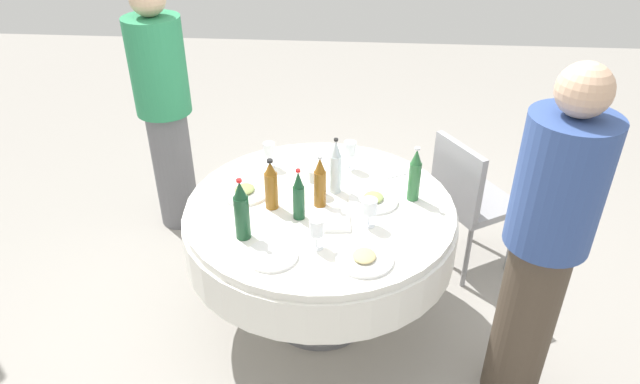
{
  "coord_description": "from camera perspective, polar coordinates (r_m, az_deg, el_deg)",
  "views": [
    {
      "loc": [
        -2.37,
        -0.18,
        2.3
      ],
      "look_at": [
        0.0,
        0.0,
        0.81
      ],
      "focal_mm": 32.17,
      "sensor_mm": 36.0,
      "label": 1
    }
  ],
  "objects": [
    {
      "name": "bottle_dark_green_west",
      "position": [
        2.57,
        -7.8,
        -1.88
      ],
      "size": [
        0.07,
        0.07,
        0.31
      ],
      "color": "#194728",
      "rests_on": "dining_table"
    },
    {
      "name": "bottle_amber_far",
      "position": [
        2.77,
        -4.89,
        0.63
      ],
      "size": [
        0.06,
        0.06,
        0.27
      ],
      "color": "#8C5619",
      "rests_on": "dining_table"
    },
    {
      "name": "bottle_amber_mid",
      "position": [
        2.77,
        0.04,
        0.92
      ],
      "size": [
        0.06,
        0.06,
        0.28
      ],
      "color": "#8C5619",
      "rests_on": "dining_table"
    },
    {
      "name": "plate_outer",
      "position": [
        2.87,
        5.34,
        -0.75
      ],
      "size": [
        0.25,
        0.25,
        0.04
      ],
      "color": "white",
      "rests_on": "dining_table"
    },
    {
      "name": "chair_front",
      "position": [
        3.44,
        14.47,
        -0.33
      ],
      "size": [
        0.55,
        0.55,
        0.87
      ],
      "rotation": [
        0.0,
        0.0,
        3.68
      ],
      "color": "#99999E",
      "rests_on": "ground_plane"
    },
    {
      "name": "plate_north",
      "position": [
        2.49,
        4.42,
        -6.59
      ],
      "size": [
        0.25,
        0.25,
        0.04
      ],
      "color": "white",
      "rests_on": "dining_table"
    },
    {
      "name": "plate_inner",
      "position": [
        2.51,
        -4.8,
        -6.31
      ],
      "size": [
        0.23,
        0.23,
        0.02
      ],
      "color": "white",
      "rests_on": "dining_table"
    },
    {
      "name": "folded_napkin",
      "position": [
        2.71,
        1.15,
        -2.81
      ],
      "size": [
        0.19,
        0.19,
        0.02
      ],
      "primitive_type": "cube",
      "rotation": [
        0.0,
        0.0,
        0.1
      ],
      "color": "white",
      "rests_on": "dining_table"
    },
    {
      "name": "bottle_dark_green_front",
      "position": [
        2.69,
        -2.14,
        -0.39
      ],
      "size": [
        0.06,
        0.06,
        0.27
      ],
      "color": "#194728",
      "rests_on": "dining_table"
    },
    {
      "name": "wine_glass_west",
      "position": [
        2.65,
        4.93,
        -1.57
      ],
      "size": [
        0.07,
        0.07,
        0.14
      ],
      "color": "white",
      "rests_on": "dining_table"
    },
    {
      "name": "bottle_green_left",
      "position": [
        2.86,
        9.41,
        1.63
      ],
      "size": [
        0.06,
        0.06,
        0.29
      ],
      "color": "#2D6B38",
      "rests_on": "dining_table"
    },
    {
      "name": "wine_glass_front",
      "position": [
        3.14,
        -5.08,
        4.08
      ],
      "size": [
        0.06,
        0.06,
        0.14
      ],
      "color": "white",
      "rests_on": "dining_table"
    },
    {
      "name": "wine_glass_south",
      "position": [
        2.5,
        -0.33,
        -3.59
      ],
      "size": [
        0.07,
        0.07,
        0.15
      ],
      "color": "white",
      "rests_on": "dining_table"
    },
    {
      "name": "person_east",
      "position": [
        2.53,
        21.35,
        -5.1
      ],
      "size": [
        0.34,
        0.34,
        1.65
      ],
      "rotation": [
        0.0,
        0.0,
        2.71
      ],
      "color": "#4C3F33",
      "rests_on": "ground_plane"
    },
    {
      "name": "dining_table",
      "position": [
        2.93,
        0.0,
        -3.67
      ],
      "size": [
        1.37,
        1.37,
        0.74
      ],
      "color": "white",
      "rests_on": "ground_plane"
    },
    {
      "name": "plate_rear",
      "position": [
        2.95,
        -7.5,
        0.06
      ],
      "size": [
        0.25,
        0.25,
        0.04
      ],
      "color": "white",
      "rests_on": "dining_table"
    },
    {
      "name": "wine_glass_left",
      "position": [
        3.1,
        3.02,
        4.26
      ],
      "size": [
        0.07,
        0.07,
        0.16
      ],
      "color": "white",
      "rests_on": "dining_table"
    },
    {
      "name": "ground_plane",
      "position": [
        3.31,
        0.0,
        -12.0
      ],
      "size": [
        10.0,
        10.0,
        0.0
      ],
      "primitive_type": "plane",
      "color": "gray"
    },
    {
      "name": "person_mid",
      "position": [
        3.75,
        -15.23,
        8.13
      ],
      "size": [
        0.34,
        0.34,
        1.62
      ],
      "rotation": [
        0.0,
        0.0,
        -0.69
      ],
      "color": "slate",
      "rests_on": "ground_plane"
    },
    {
      "name": "wine_glass_rear",
      "position": [
        2.89,
        -0.44,
        1.57
      ],
      "size": [
        0.07,
        0.07,
        0.13
      ],
      "color": "white",
      "rests_on": "dining_table"
    },
    {
      "name": "knife_east",
      "position": [
        3.11,
        7.68,
        1.64
      ],
      "size": [
        0.1,
        0.16,
        0.0
      ],
      "primitive_type": "cube",
      "rotation": [
        0.0,
        0.0,
        5.24
      ],
      "color": "silver",
      "rests_on": "dining_table"
    },
    {
      "name": "bottle_clear_east",
      "position": [
        2.88,
        1.56,
        2.45
      ],
      "size": [
        0.06,
        0.06,
        0.3
      ],
      "color": "silver",
      "rests_on": "dining_table"
    }
  ]
}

